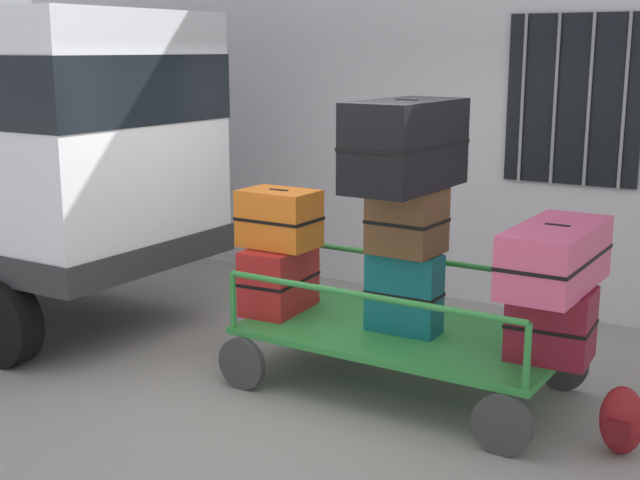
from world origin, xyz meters
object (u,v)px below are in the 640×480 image
(luggage_cart, at_px, (402,341))
(suitcase_left_bottom, at_px, (279,279))
(suitcase_midleft_top, at_px, (406,145))
(suitcase_center_middle, at_px, (555,257))
(suitcase_midleft_middle, at_px, (407,221))
(suitcase_left_middle, at_px, (279,218))
(suitcase_midleft_bottom, at_px, (404,293))
(suitcase_center_bottom, at_px, (551,323))
(backpack, at_px, (622,421))

(luggage_cart, bearing_deg, suitcase_left_bottom, -178.90)
(suitcase_midleft_top, relative_size, suitcase_center_middle, 0.97)
(suitcase_midleft_middle, bearing_deg, suitcase_left_middle, -177.51)
(suitcase_left_middle, bearing_deg, suitcase_center_middle, 1.31)
(suitcase_midleft_bottom, height_order, suitcase_center_middle, suitcase_center_middle)
(suitcase_midleft_bottom, xyz_separation_m, suitcase_center_bottom, (1.07, 0.02, -0.05))
(suitcase_midleft_middle, relative_size, suitcase_center_middle, 0.46)
(suitcase_center_middle, bearing_deg, suitcase_midleft_middle, -179.86)
(suitcase_left_bottom, relative_size, suitcase_center_middle, 0.64)
(suitcase_left_bottom, relative_size, suitcase_midleft_top, 0.66)
(suitcase_center_middle, bearing_deg, suitcase_left_middle, -178.69)
(suitcase_left_bottom, xyz_separation_m, suitcase_midleft_middle, (1.07, 0.06, 0.57))
(suitcase_left_middle, bearing_deg, backpack, -4.54)
(suitcase_midleft_top, height_order, suitcase_center_bottom, suitcase_midleft_top)
(suitcase_midleft_top, bearing_deg, suitcase_center_middle, 2.82)
(suitcase_left_bottom, xyz_separation_m, suitcase_center_middle, (2.14, 0.06, 0.44))
(suitcase_midleft_bottom, height_order, backpack, suitcase_midleft_bottom)
(suitcase_midleft_bottom, distance_m, backpack, 1.71)
(luggage_cart, bearing_deg, suitcase_left_middle, -179.40)
(suitcase_left_bottom, xyz_separation_m, suitcase_left_middle, (0.00, 0.01, 0.48))
(suitcase_left_bottom, xyz_separation_m, backpack, (2.68, -0.20, -0.47))
(suitcase_midleft_top, distance_m, suitcase_center_bottom, 1.55)
(luggage_cart, height_order, suitcase_midleft_middle, suitcase_midleft_middle)
(luggage_cart, relative_size, backpack, 5.40)
(suitcase_midleft_middle, height_order, suitcase_midleft_top, suitcase_midleft_top)
(suitcase_midleft_top, xyz_separation_m, backpack, (1.61, -0.21, -1.58))
(suitcase_midleft_top, distance_m, backpack, 2.27)
(suitcase_midleft_middle, xyz_separation_m, suitcase_center_middle, (1.07, 0.00, -0.12))
(suitcase_midleft_middle, xyz_separation_m, suitcase_midleft_top, (0.00, -0.05, 0.54))
(suitcase_center_middle, distance_m, backpack, 1.09)
(suitcase_left_bottom, relative_size, suitcase_midleft_bottom, 1.16)
(suitcase_center_bottom, xyz_separation_m, backpack, (0.54, -0.26, -0.46))
(suitcase_left_bottom, height_order, suitcase_left_middle, suitcase_left_middle)
(luggage_cart, distance_m, suitcase_center_bottom, 1.11)
(suitcase_left_middle, height_order, backpack, suitcase_left_middle)
(suitcase_center_bottom, bearing_deg, suitcase_left_middle, -178.81)
(luggage_cart, bearing_deg, suitcase_midleft_bottom, 90.00)
(suitcase_left_middle, distance_m, suitcase_midleft_middle, 1.07)
(luggage_cart, xyz_separation_m, suitcase_midleft_top, (0.00, -0.01, 1.43))
(suitcase_left_bottom, bearing_deg, suitcase_midleft_middle, 2.99)
(suitcase_center_middle, bearing_deg, suitcase_midleft_top, -177.18)
(luggage_cart, height_order, suitcase_left_middle, suitcase_left_middle)
(suitcase_midleft_bottom, relative_size, backpack, 1.33)
(luggage_cart, distance_m, suitcase_midleft_bottom, 0.36)
(suitcase_left_middle, height_order, suitcase_center_bottom, suitcase_left_middle)
(suitcase_midleft_bottom, bearing_deg, suitcase_left_bottom, -178.20)
(luggage_cart, distance_m, suitcase_left_middle, 1.34)
(suitcase_midleft_middle, bearing_deg, suitcase_center_bottom, -0.11)
(suitcase_left_middle, relative_size, suitcase_center_middle, 0.55)
(suitcase_midleft_bottom, relative_size, suitcase_midleft_top, 0.57)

